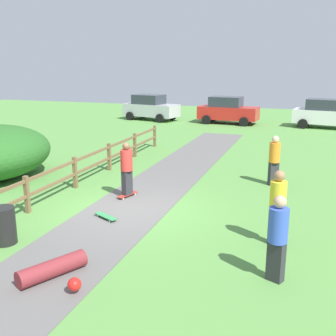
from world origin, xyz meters
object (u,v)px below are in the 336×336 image
trash_bin (4,226)px  skater_fallen (54,270)px  parked_car_silver (150,107)px  skater_riding (127,167)px  bystander_yellow (278,204)px  skateboard_loose (106,216)px  parked_car_red (228,110)px  bystander_orange (274,158)px  parked_car_white (326,114)px  bystander_blue (278,235)px

trash_bin → skater_fallen: 2.35m
trash_bin → parked_car_silver: 22.30m
skater_riding → bystander_yellow: bearing=-23.6°
skateboard_loose → bystander_yellow: bystander_yellow is taller
skateboard_loose → parked_car_red: (-0.41, 19.60, 0.87)m
bystander_orange → parked_car_red: 15.35m
skater_riding → parked_car_silver: (-6.11, 17.65, -0.05)m
bystander_yellow → parked_car_red: size_ratio=0.42×
bystander_yellow → parked_car_white: bearing=85.3°
trash_bin → parked_car_silver: bearing=102.4°
skateboard_loose → parked_car_red: 19.62m
skater_fallen → skateboard_loose: 3.27m
parked_car_white → trash_bin: bearing=-109.6°
bystander_yellow → parked_car_silver: bearing=118.9°
bystander_blue → parked_car_red: size_ratio=0.41×
bystander_orange → parked_car_white: (2.12, 14.69, -0.02)m
bystander_blue → bystander_yellow: 1.70m
parked_car_red → skater_fallen: bearing=-87.6°
parked_car_white → bystander_orange: bearing=-98.2°
skater_riding → parked_car_silver: size_ratio=0.40×
bystander_orange → bystander_yellow: 5.08m
skateboard_loose → parked_car_red: size_ratio=0.19×
parked_car_silver → parked_car_red: (5.94, -0.01, 0.00)m
trash_bin → skater_fallen: size_ratio=0.63×
skater_fallen → parked_car_red: bearing=92.4°
skater_fallen → parked_car_white: (5.65, 22.82, 0.76)m
trash_bin → bystander_blue: size_ratio=0.51×
skateboard_loose → parked_car_white: bearing=72.5°
bystander_orange → parked_car_red: parked_car_red is taller
skateboard_loose → parked_car_white: 20.57m
bystander_orange → bystander_yellow: bystander_yellow is taller
trash_bin → skater_fallen: bearing=-26.7°
bystander_blue → parked_car_silver: (-11.04, 21.44, -0.02)m
trash_bin → skater_fallen: (2.09, -1.05, -0.25)m
parked_car_silver → parked_car_red: same height
bystander_yellow → parked_car_silver: 22.56m
skater_riding → skater_fallen: skater_riding is taller
parked_car_silver → skater_fallen: bearing=-73.2°
trash_bin → skateboard_loose: (1.56, 2.17, -0.36)m
trash_bin → parked_car_silver: parked_car_silver is taller
bystander_blue → parked_car_red: (-5.10, 21.44, -0.02)m
skater_riding → skater_fallen: size_ratio=1.24×
skater_fallen → parked_car_white: bearing=76.1°
skater_riding → skateboard_loose: (0.24, -1.95, -0.92)m
trash_bin → parked_car_silver: size_ratio=0.20×
bystander_orange → bystander_yellow: size_ratio=0.97×
skateboard_loose → parked_car_white: (6.18, 19.60, 0.87)m
parked_car_red → skater_riding: bearing=-89.5°
parked_car_white → parked_car_red: size_ratio=1.02×
bystander_yellow → parked_car_silver: parked_car_silver is taller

